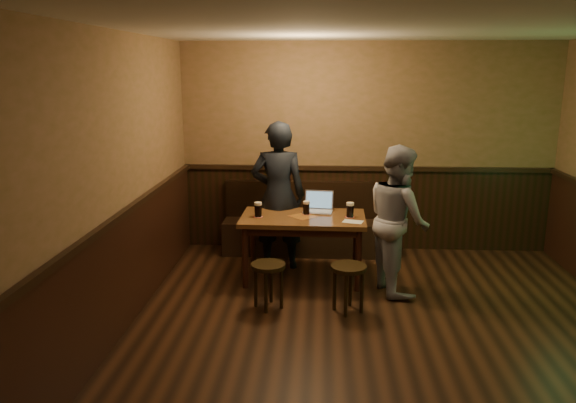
{
  "coord_description": "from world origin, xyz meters",
  "views": [
    {
      "loc": [
        -0.6,
        -4.57,
        2.47
      ],
      "look_at": [
        -0.98,
        1.64,
        0.97
      ],
      "focal_mm": 35.0,
      "sensor_mm": 36.0,
      "label": 1
    }
  ],
  "objects_px": {
    "pub_table": "(303,225)",
    "stool_right": "(348,275)",
    "stool_left": "(268,273)",
    "pint_right": "(350,210)",
    "bench": "(305,230)",
    "laptop": "(318,206)",
    "person_grey": "(398,219)",
    "pint_mid": "(306,208)",
    "person_suit": "(278,196)",
    "pint_left": "(258,209)"
  },
  "relations": [
    {
      "from": "person_grey",
      "to": "pint_mid",
      "type": "bearing_deg",
      "value": 56.21
    },
    {
      "from": "pint_right",
      "to": "person_suit",
      "type": "bearing_deg",
      "value": 154.11
    },
    {
      "from": "pub_table",
      "to": "laptop",
      "type": "relative_size",
      "value": 3.89
    },
    {
      "from": "person_grey",
      "to": "bench",
      "type": "bearing_deg",
      "value": 24.97
    },
    {
      "from": "person_suit",
      "to": "person_grey",
      "type": "xyz_separation_m",
      "value": [
        1.39,
        -0.68,
        -0.09
      ]
    },
    {
      "from": "bench",
      "to": "pint_left",
      "type": "xyz_separation_m",
      "value": [
        -0.52,
        -1.07,
        0.55
      ]
    },
    {
      "from": "stool_left",
      "to": "pint_right",
      "type": "relative_size",
      "value": 2.74
    },
    {
      "from": "bench",
      "to": "stool_right",
      "type": "bearing_deg",
      "value": -75.3
    },
    {
      "from": "pint_right",
      "to": "person_grey",
      "type": "distance_m",
      "value": 0.58
    },
    {
      "from": "bench",
      "to": "laptop",
      "type": "xyz_separation_m",
      "value": [
        0.17,
        -0.77,
        0.52
      ]
    },
    {
      "from": "pub_table",
      "to": "pint_mid",
      "type": "distance_m",
      "value": 0.21
    },
    {
      "from": "laptop",
      "to": "person_suit",
      "type": "xyz_separation_m",
      "value": [
        -0.5,
        0.17,
        0.09
      ]
    },
    {
      "from": "bench",
      "to": "pint_right",
      "type": "height_order",
      "value": "bench"
    },
    {
      "from": "pint_right",
      "to": "person_grey",
      "type": "xyz_separation_m",
      "value": [
        0.52,
        -0.26,
        -0.03
      ]
    },
    {
      "from": "pub_table",
      "to": "pint_right",
      "type": "height_order",
      "value": "pint_right"
    },
    {
      "from": "bench",
      "to": "pub_table",
      "type": "relative_size",
      "value": 1.51
    },
    {
      "from": "bench",
      "to": "person_grey",
      "type": "xyz_separation_m",
      "value": [
        1.06,
        -1.27,
        0.52
      ]
    },
    {
      "from": "pub_table",
      "to": "pint_right",
      "type": "xyz_separation_m",
      "value": [
        0.54,
        -0.01,
        0.19
      ]
    },
    {
      "from": "stool_right",
      "to": "pint_left",
      "type": "xyz_separation_m",
      "value": [
        -1.02,
        0.83,
        0.46
      ]
    },
    {
      "from": "pint_left",
      "to": "pint_mid",
      "type": "distance_m",
      "value": 0.57
    },
    {
      "from": "pint_left",
      "to": "pint_right",
      "type": "distance_m",
      "value": 1.06
    },
    {
      "from": "pub_table",
      "to": "bench",
      "type": "bearing_deg",
      "value": 90.95
    },
    {
      "from": "bench",
      "to": "pub_table",
      "type": "bearing_deg",
      "value": -90.0
    },
    {
      "from": "pint_right",
      "to": "laptop",
      "type": "xyz_separation_m",
      "value": [
        -0.37,
        0.25,
        -0.03
      ]
    },
    {
      "from": "pint_left",
      "to": "person_suit",
      "type": "bearing_deg",
      "value": 67.25
    },
    {
      "from": "pint_right",
      "to": "pint_left",
      "type": "bearing_deg",
      "value": -177.35
    },
    {
      "from": "bench",
      "to": "laptop",
      "type": "bearing_deg",
      "value": -77.2
    },
    {
      "from": "stool_right",
      "to": "person_grey",
      "type": "bearing_deg",
      "value": 48.01
    },
    {
      "from": "stool_left",
      "to": "pint_right",
      "type": "distance_m",
      "value": 1.3
    },
    {
      "from": "pint_left",
      "to": "person_suit",
      "type": "distance_m",
      "value": 0.51
    },
    {
      "from": "stool_left",
      "to": "stool_right",
      "type": "xyz_separation_m",
      "value": [
        0.83,
        -0.04,
        0.01
      ]
    },
    {
      "from": "pint_left",
      "to": "pint_mid",
      "type": "bearing_deg",
      "value": 14.54
    },
    {
      "from": "bench",
      "to": "person_grey",
      "type": "relative_size",
      "value": 1.33
    },
    {
      "from": "laptop",
      "to": "pint_left",
      "type": "bearing_deg",
      "value": -149.84
    },
    {
      "from": "pint_right",
      "to": "stool_right",
      "type": "bearing_deg",
      "value": -92.9
    },
    {
      "from": "pub_table",
      "to": "stool_right",
      "type": "height_order",
      "value": "pub_table"
    },
    {
      "from": "person_suit",
      "to": "person_grey",
      "type": "bearing_deg",
      "value": 150.99
    },
    {
      "from": "bench",
      "to": "pint_mid",
      "type": "distance_m",
      "value": 1.07
    },
    {
      "from": "bench",
      "to": "pint_right",
      "type": "relative_size",
      "value": 12.43
    },
    {
      "from": "pub_table",
      "to": "person_grey",
      "type": "xyz_separation_m",
      "value": [
        1.06,
        -0.27,
        0.16
      ]
    },
    {
      "from": "pint_mid",
      "to": "person_grey",
      "type": "xyz_separation_m",
      "value": [
        1.03,
        -0.35,
        -0.03
      ]
    },
    {
      "from": "pub_table",
      "to": "stool_left",
      "type": "distance_m",
      "value": 0.95
    },
    {
      "from": "person_suit",
      "to": "stool_right",
      "type": "bearing_deg",
      "value": 119.24
    },
    {
      "from": "pint_right",
      "to": "person_grey",
      "type": "height_order",
      "value": "person_grey"
    },
    {
      "from": "pint_right",
      "to": "person_grey",
      "type": "bearing_deg",
      "value": -26.34
    },
    {
      "from": "stool_right",
      "to": "pint_right",
      "type": "height_order",
      "value": "pint_right"
    },
    {
      "from": "pint_mid",
      "to": "stool_left",
      "type": "bearing_deg",
      "value": -111.29
    },
    {
      "from": "stool_right",
      "to": "person_grey",
      "type": "height_order",
      "value": "person_grey"
    },
    {
      "from": "stool_right",
      "to": "person_grey",
      "type": "xyz_separation_m",
      "value": [
        0.56,
        0.63,
        0.43
      ]
    },
    {
      "from": "pint_mid",
      "to": "person_suit",
      "type": "distance_m",
      "value": 0.49
    }
  ]
}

